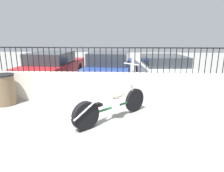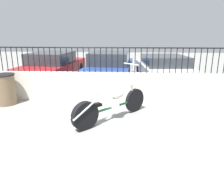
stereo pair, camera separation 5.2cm
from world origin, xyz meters
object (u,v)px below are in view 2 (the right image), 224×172
at_px(motorcycle_green, 108,106).
at_px(car_blue, 111,66).
at_px(car_red, 54,66).
at_px(trash_bin, 5,89).
at_px(car_white, 163,69).

xyz_separation_m(motorcycle_green, car_blue, (-0.27, 4.41, 0.29)).
relative_size(car_red, car_blue, 1.00).
distance_m(motorcycle_green, trash_bin, 3.42).
relative_size(car_red, car_white, 1.07).
relative_size(car_blue, car_white, 1.07).
relative_size(trash_bin, car_red, 0.22).
bearing_deg(car_red, motorcycle_green, -141.79).
relative_size(trash_bin, car_white, 0.23).
bearing_deg(motorcycle_green, trash_bin, 117.45).
distance_m(car_blue, car_white, 2.34).
bearing_deg(car_white, car_blue, 76.26).
xyz_separation_m(trash_bin, car_white, (5.31, 3.01, 0.17)).
height_order(trash_bin, car_white, car_white).
bearing_deg(motorcycle_green, car_white, 18.15).
height_order(motorcycle_green, car_blue, motorcycle_green).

